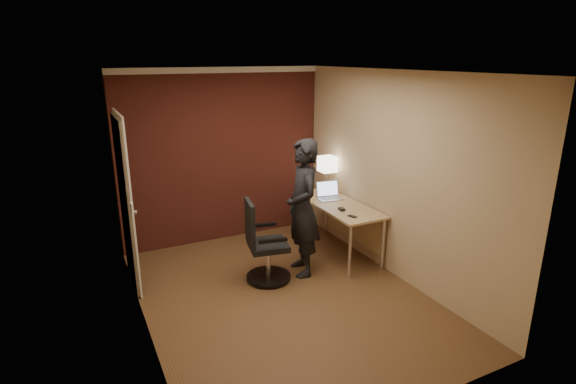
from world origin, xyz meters
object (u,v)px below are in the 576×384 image
object	(u,v)px
desk	(342,212)
person	(303,208)
desk_lamp	(327,165)
mouse	(342,209)
phone	(352,216)
office_chair	(263,247)
laptop	(329,194)

from	to	relation	value
desk	person	distance (m)	0.86
desk	desk_lamp	size ratio (longest dim) A/B	2.80
desk_lamp	mouse	xyz separation A→B (m)	(-0.24, -0.77, -0.40)
phone	office_chair	size ratio (longest dim) A/B	0.11
laptop	phone	xyz separation A→B (m)	(-0.14, -0.79, -0.06)
person	desk_lamp	bearing A→B (deg)	144.74
mouse	office_chair	world-z (taller)	office_chair
laptop	office_chair	size ratio (longest dim) A/B	0.36
desk	office_chair	size ratio (longest dim) A/B	1.49
desk	laptop	xyz separation A→B (m)	(-0.05, 0.27, 0.19)
desk_lamp	person	xyz separation A→B (m)	(-0.83, -0.80, -0.29)
person	desk	bearing A→B (deg)	121.26
laptop	phone	size ratio (longest dim) A/B	3.19
desk_lamp	phone	xyz separation A→B (m)	(-0.26, -1.03, -0.41)
laptop	person	bearing A→B (deg)	-142.18
phone	office_chair	xyz separation A→B (m)	(-1.11, 0.25, -0.29)
laptop	desk_lamp	bearing A→B (deg)	64.32
desk	office_chair	xyz separation A→B (m)	(-1.30, -0.27, -0.16)
mouse	person	bearing A→B (deg)	-167.71
desk_lamp	laptop	size ratio (longest dim) A/B	1.46
laptop	person	xyz separation A→B (m)	(-0.71, -0.55, 0.06)
phone	desk	bearing A→B (deg)	48.77
desk	office_chair	bearing A→B (deg)	-168.11
desk	laptop	size ratio (longest dim) A/B	4.09
mouse	office_chair	bearing A→B (deg)	-169.73
laptop	mouse	bearing A→B (deg)	-102.98
laptop	office_chair	xyz separation A→B (m)	(-1.24, -0.54, -0.35)
mouse	desk	bearing A→B (deg)	64.98
desk	person	xyz separation A→B (m)	(-0.76, -0.29, 0.26)
office_chair	desk	bearing A→B (deg)	11.89
mouse	desk_lamp	bearing A→B (deg)	82.03
person	office_chair	bearing A→B (deg)	-80.49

